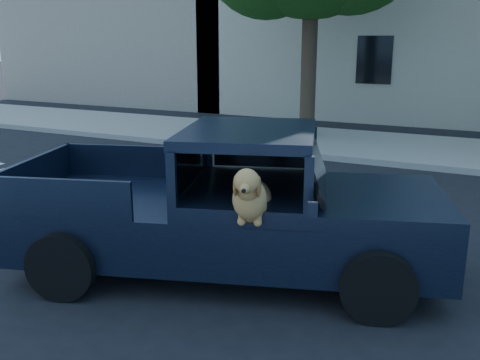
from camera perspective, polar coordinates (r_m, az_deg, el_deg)
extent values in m
plane|color=black|center=(6.04, 13.05, -14.14)|extent=(120.00, 120.00, 0.00)
cube|color=gray|center=(14.71, 21.45, 2.75)|extent=(60.00, 4.00, 0.15)
cylinder|color=#332619|center=(15.66, 7.34, 12.17)|extent=(0.44, 0.44, 4.40)
cube|color=tan|center=(27.03, -10.88, 16.91)|extent=(12.00, 6.00, 8.00)
cube|color=black|center=(6.74, -1.18, -4.78)|extent=(5.54, 3.46, 0.66)
cube|color=black|center=(6.57, 14.88, -2.07)|extent=(2.02, 2.35, 0.16)
cube|color=black|center=(6.40, 0.97, 4.98)|extent=(2.05, 2.29, 0.12)
cube|color=black|center=(6.42, 8.12, 1.68)|extent=(0.76, 1.71, 0.56)
cube|color=black|center=(6.20, 2.21, -4.71)|extent=(0.69, 0.69, 0.38)
cube|color=black|center=(5.26, 7.76, -3.16)|extent=(0.11, 0.08, 0.16)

